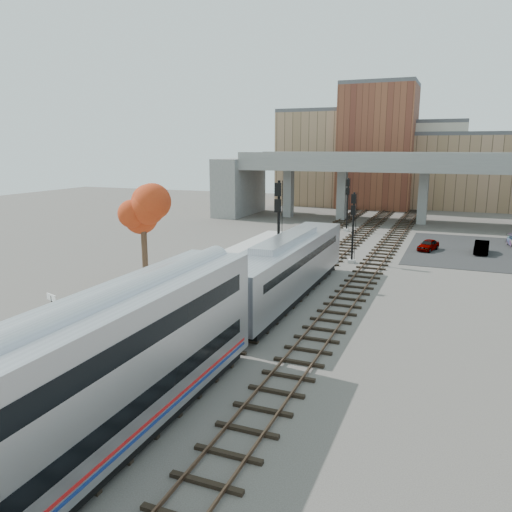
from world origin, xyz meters
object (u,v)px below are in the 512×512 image
Objects in this scene: locomotive at (286,266)px; coach at (12,432)px; signal_mast_mid at (353,230)px; tree at (143,212)px; car_a at (428,245)px; car_b at (482,247)px; signal_mast_near at (278,230)px; signal_mast_far at (347,206)px.

coach is (-0.00, -22.61, 0.52)m from locomotive.
signal_mast_mid is 18.51m from tree.
car_a is (19.00, 21.26, -4.91)m from tree.
car_b is at bearing 58.60° from locomotive.
car_a is 4.92m from car_b.
signal_mast_near reaches higher than signal_mast_mid.
signal_mast_mid is at bearing -76.42° from signal_mast_far.
tree is (-10.99, 22.07, 2.71)m from coach.
signal_mast_far is 1.77× the size of car_b.
car_b is at bearing 22.59° from car_a.
signal_mast_near is 25.14m from signal_mast_far.
signal_mast_near is at bearing -90.00° from signal_mast_far.
coach is 6.78× the size of car_b.
signal_mast_far is at bearing 92.31° from coach.
signal_mast_near is 1.22× the size of signal_mast_mid.
tree reaches higher than signal_mast_mid.
coach is at bearing -90.00° from locomotive.
coach reaches higher than locomotive.
signal_mast_mid is (2.00, 12.41, 0.72)m from locomotive.
signal_mast_near reaches higher than car_b.
signal_mast_mid is 10.54m from car_a.
locomotive is 5.17× the size of car_b.
car_a is at bearing 58.45° from signal_mast_near.
signal_mast_far reaches higher than car_a.
tree reaches higher than locomotive.
locomotive is 5.04m from signal_mast_near.
signal_mast_mid is (2.00, 35.01, 0.20)m from coach.
coach is 3.95× the size of signal_mast_mid.
car_a is at bearing 48.22° from tree.
tree is 32.64m from car_b.
locomotive is 22.28m from car_a.
signal_mast_near is 1.04× the size of tree.
locomotive is 24.84m from car_b.
coach is 3.83× the size of signal_mast_far.
signal_mast_far is at bearing 90.00° from signal_mast_near.
car_a is (10.11, 16.46, -3.37)m from signal_mast_near.
signal_mast_mid is 0.97× the size of signal_mast_far.
coach is 35.07m from signal_mast_mid.
locomotive is 11.46m from tree.
car_b is at bearing 42.23° from tree.
car_b is (23.90, 21.70, -4.86)m from tree.
signal_mast_near is 22.84m from car_b.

